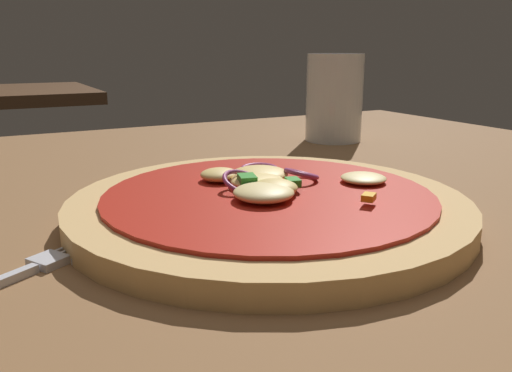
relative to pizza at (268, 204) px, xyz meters
The scene contains 3 objects.
dining_table 0.06m from the pizza, 160.14° to the right, with size 1.19×1.04×0.04m.
pizza is the anchor object (origin of this frame).
beer_glass 0.35m from the pizza, 45.99° to the left, with size 0.08×0.08×0.12m.
Camera 1 is at (-0.14, -0.31, 0.16)m, focal length 36.29 mm.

